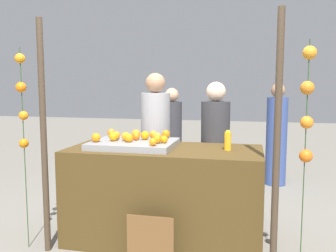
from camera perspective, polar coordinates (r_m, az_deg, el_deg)
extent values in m
plane|color=gray|center=(3.80, -0.53, -17.41)|extent=(24.00, 24.00, 0.00)
cube|color=#4C3819|center=(3.64, -0.53, -10.71)|extent=(1.87, 0.86, 0.93)
cube|color=gray|center=(3.60, -5.40, -2.84)|extent=(0.81, 0.64, 0.06)
sphere|color=orange|center=(3.66, -3.64, -1.49)|extent=(0.09, 0.09, 0.09)
sphere|color=orange|center=(3.71, -8.15, -1.47)|extent=(0.08, 0.08, 0.08)
sphere|color=orange|center=(3.61, -8.58, -1.66)|extent=(0.09, 0.09, 0.09)
sphere|color=orange|center=(3.30, -2.38, -2.52)|extent=(0.07, 0.07, 0.07)
sphere|color=orange|center=(3.45, -0.63, -2.11)|extent=(0.07, 0.07, 0.07)
sphere|color=orange|center=(3.74, -2.31, -1.37)|extent=(0.08, 0.08, 0.08)
sphere|color=orange|center=(3.77, -0.33, -1.26)|extent=(0.09, 0.09, 0.09)
sphere|color=orange|center=(3.59, -1.71, -1.69)|extent=(0.08, 0.08, 0.08)
sphere|color=orange|center=(3.58, -11.24, -1.79)|extent=(0.09, 0.09, 0.09)
sphere|color=orange|center=(3.61, -6.67, -1.65)|extent=(0.09, 0.09, 0.09)
sphere|color=orange|center=(3.52, -6.18, -1.88)|extent=(0.08, 0.08, 0.08)
sphere|color=orange|center=(3.91, -8.90, -1.06)|extent=(0.09, 0.09, 0.09)
sphere|color=orange|center=(3.43, -1.69, -2.11)|extent=(0.08, 0.08, 0.08)
sphere|color=orange|center=(3.79, -5.07, -1.24)|extent=(0.09, 0.09, 0.09)
sphere|color=orange|center=(3.64, -5.05, -1.63)|extent=(0.08, 0.08, 0.08)
cylinder|color=gold|center=(3.45, 9.37, -2.37)|extent=(0.07, 0.07, 0.17)
cylinder|color=yellow|center=(3.44, 9.40, -0.81)|extent=(0.04, 0.04, 0.02)
cube|color=brown|center=(3.20, -2.83, -17.88)|extent=(0.41, 0.01, 0.47)
cube|color=black|center=(3.21, -2.76, -17.78)|extent=(0.38, 0.02, 0.44)
cylinder|color=#99999E|center=(4.23, -1.96, -4.64)|extent=(0.34, 0.34, 1.45)
sphere|color=#A87A59|center=(4.15, -2.00, 6.78)|extent=(0.23, 0.23, 0.23)
cylinder|color=#333338|center=(4.07, 7.38, -5.75)|extent=(0.32, 0.32, 1.36)
sphere|color=beige|center=(3.98, 7.55, 5.38)|extent=(0.21, 0.21, 0.21)
cylinder|color=#333338|center=(5.41, 0.59, -2.99)|extent=(0.30, 0.30, 1.29)
sphere|color=tan|center=(5.34, 0.60, 4.93)|extent=(0.20, 0.20, 0.20)
cylinder|color=#384C8C|center=(5.81, 16.66, -2.32)|extent=(0.31, 0.31, 1.35)
sphere|color=#A87A59|center=(5.74, 16.92, 5.39)|extent=(0.21, 0.21, 0.21)
cylinder|color=#473828|center=(3.47, -18.96, -1.79)|extent=(0.06, 0.06, 2.13)
cylinder|color=#473828|center=(2.96, 16.74, -3.09)|extent=(0.06, 0.06, 2.13)
cylinder|color=#2D4C23|center=(3.62, -21.65, -3.55)|extent=(0.01, 0.01, 1.88)
sphere|color=orange|center=(3.58, -22.25, 9.81)|extent=(0.09, 0.09, 0.09)
sphere|color=orange|center=(3.56, -22.11, 5.68)|extent=(0.09, 0.09, 0.09)
sphere|color=orange|center=(3.57, -21.76, 1.54)|extent=(0.08, 0.08, 0.08)
sphere|color=orange|center=(3.61, -21.72, -2.54)|extent=(0.09, 0.09, 0.09)
cylinder|color=#2D4C23|center=(2.97, 20.65, -5.63)|extent=(0.01, 0.01, 1.88)
sphere|color=orange|center=(2.93, 21.37, 10.68)|extent=(0.10, 0.10, 0.10)
sphere|color=orange|center=(2.91, 21.04, 5.62)|extent=(0.10, 0.10, 0.10)
sphere|color=orange|center=(2.92, 20.97, 0.54)|extent=(0.10, 0.10, 0.10)
sphere|color=orange|center=(2.96, 20.85, -4.42)|extent=(0.10, 0.10, 0.10)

